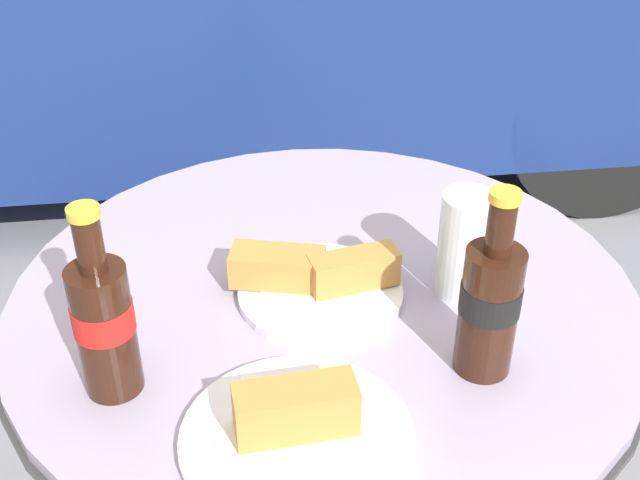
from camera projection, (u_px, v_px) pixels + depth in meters
name	position (u px, v px, depth m)	size (l,w,h in m)	color
bistro_table	(324.00, 376.00, 1.10)	(0.81, 0.81, 0.75)	#333333
cola_bottle_left	(490.00, 303.00, 0.85)	(0.07, 0.07, 0.22)	#33190F
cola_bottle_right	(104.00, 322.00, 0.82)	(0.06, 0.06, 0.23)	#33190F
drinking_glass	(464.00, 249.00, 0.98)	(0.07, 0.07, 0.14)	black
lunch_plate_near	(297.00, 430.00, 0.80)	(0.24, 0.24, 0.07)	white
lunch_plate_far	(316.00, 282.00, 1.00)	(0.22, 0.21, 0.06)	white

